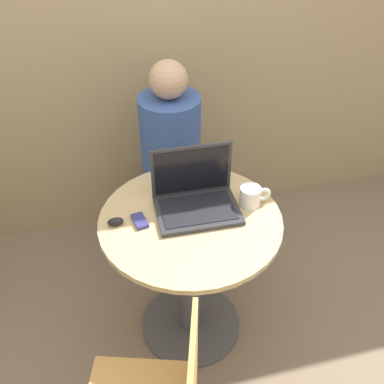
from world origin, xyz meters
The scene contains 8 objects.
ground_plane centered at (0.00, 0.00, 0.00)m, with size 12.00×12.00×0.00m, color #7F6B56.
back_wall centered at (0.00, 0.97, 1.30)m, with size 7.00×0.05×2.60m.
round_table centered at (0.00, 0.00, 0.51)m, with size 0.79×0.79×0.76m.
laptop centered at (0.04, 0.07, 0.81)m, with size 0.36×0.26×0.26m.
cell_phone centered at (-0.21, 0.03, 0.76)m, with size 0.07×0.10×0.02m.
computer_mouse centered at (-0.31, 0.04, 0.77)m, with size 0.07×0.04×0.03m.
coffee_cup centered at (0.28, 0.03, 0.80)m, with size 0.14×0.09×0.09m.
person_seated centered at (0.05, 0.67, 0.51)m, with size 0.36×0.51×1.21m.
Camera 1 is at (-0.34, -1.39, 2.03)m, focal length 42.00 mm.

